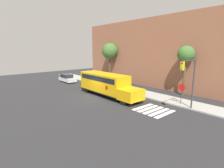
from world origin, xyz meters
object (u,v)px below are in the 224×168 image
school_bus (106,83)px  tree_near_sidewalk (186,55)px  traffic_light (190,77)px  parked_car (67,78)px  stop_sign (181,91)px  tree_far_sidewalk (110,51)px

school_bus → tree_near_sidewalk: size_ratio=1.52×
traffic_light → tree_near_sidewalk: bearing=121.4°
parked_car → stop_sign: bearing=8.6°
parked_car → school_bus: bearing=-2.5°
stop_sign → traffic_light: size_ratio=0.45×
traffic_light → tree_far_sidewalk: tree_far_sidewalk is taller
traffic_light → tree_far_sidewalk: size_ratio=0.73×
traffic_light → tree_near_sidewalk: 6.71m
school_bus → tree_near_sidewalk: 11.12m
traffic_light → tree_far_sidewalk: bearing=164.1°
stop_sign → tree_near_sidewalk: tree_near_sidewalk is taller
school_bus → traffic_light: (10.14, 2.47, 1.87)m
parked_car → traffic_light: traffic_light is taller
traffic_light → school_bus: bearing=-166.3°
school_bus → tree_far_sidewalk: 12.32m
traffic_light → tree_far_sidewalk: (-18.74, 5.35, 2.21)m
school_bus → tree_near_sidewalk: tree_near_sidewalk is taller
parked_car → tree_near_sidewalk: (19.44, 7.43, 4.69)m
parked_car → traffic_light: bearing=4.8°
school_bus → stop_sign: size_ratio=4.13×
stop_sign → school_bus: bearing=-156.6°
tree_far_sidewalk → school_bus: bearing=-42.3°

